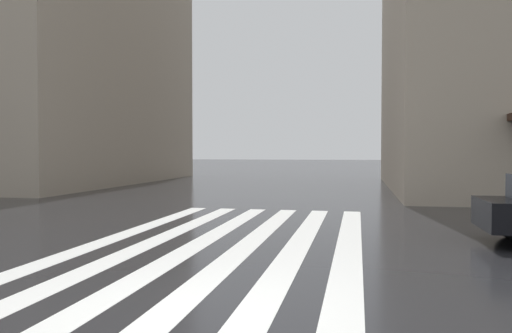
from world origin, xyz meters
TOP-DOWN VIEW (x-y plane):
  - ground_plane at (0.00, 0.00)m, footprint 220.00×220.00m
  - zebra_crossing at (4.00, 0.73)m, footprint 13.00×5.50m

SIDE VIEW (x-z plane):
  - ground_plane at x=0.00m, z-range 0.00..0.00m
  - zebra_crossing at x=4.00m, z-range 0.00..0.01m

